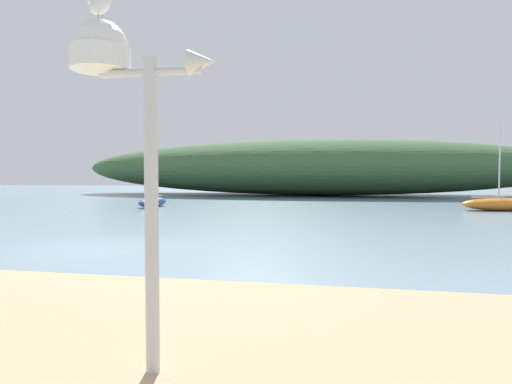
{
  "coord_description": "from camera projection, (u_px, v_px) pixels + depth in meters",
  "views": [
    {
      "loc": [
        6.1,
        -10.29,
        1.91
      ],
      "look_at": [
        3.05,
        4.79,
        1.3
      ],
      "focal_mm": 30.96,
      "sensor_mm": 36.0,
      "label": 1
    }
  ],
  "objects": [
    {
      "name": "sailboat_inner_mooring",
      "position": [
        499.0,
        204.0,
        23.39
      ],
      "size": [
        4.02,
        1.99,
        4.83
      ],
      "color": "orange",
      "rests_on": "ground"
    },
    {
      "name": "ground_plane",
      "position": [
        103.0,
        249.0,
        11.36
      ],
      "size": [
        120.0,
        120.0,
        0.0
      ],
      "primitive_type": "plane",
      "color": "#7A99A8"
    },
    {
      "name": "seagull_on_radar",
      "position": [
        99.0,
        4.0,
        3.81
      ],
      "size": [
        0.35,
        0.24,
        0.25
      ],
      "color": "orange",
      "rests_on": "mast_structure"
    },
    {
      "name": "sailboat_near_shore",
      "position": [
        153.0,
        202.0,
        26.03
      ],
      "size": [
        1.12,
        2.87,
        3.29
      ],
      "color": "#2D4C9E",
      "rests_on": "ground"
    },
    {
      "name": "distant_hill",
      "position": [
        314.0,
        168.0,
        41.18
      ],
      "size": [
        45.26,
        12.67,
        5.12
      ],
      "primitive_type": "ellipsoid",
      "color": "#3D6038",
      "rests_on": "ground"
    },
    {
      "name": "mast_structure",
      "position": [
        116.0,
        83.0,
        3.8
      ],
      "size": [
        1.29,
        0.51,
        3.05
      ],
      "color": "silver",
      "rests_on": "beach_sand"
    }
  ]
}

